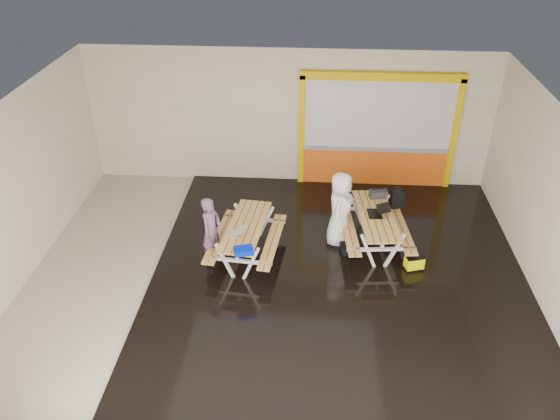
# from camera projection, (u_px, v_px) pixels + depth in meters

# --- Properties ---
(room) EXTENTS (10.02, 8.02, 3.52)m
(room) POSITION_uv_depth(u_px,v_px,m) (277.00, 201.00, 10.29)
(room) COLOR #B7AE9B
(room) RESTS_ON ground
(deck) EXTENTS (7.50, 7.98, 0.05)m
(deck) POSITION_uv_depth(u_px,v_px,m) (339.00, 277.00, 11.13)
(deck) COLOR black
(deck) RESTS_ON room
(kiosk) EXTENTS (3.88, 0.16, 3.00)m
(kiosk) POSITION_uv_depth(u_px,v_px,m) (377.00, 134.00, 13.66)
(kiosk) COLOR orange
(kiosk) RESTS_ON room
(picnic_table_left) EXTENTS (1.56, 2.14, 0.81)m
(picnic_table_left) POSITION_uv_depth(u_px,v_px,m) (246.00, 233.00, 11.41)
(picnic_table_left) COLOR tan
(picnic_table_left) RESTS_ON deck
(picnic_table_right) EXTENTS (1.59, 2.18, 0.82)m
(picnic_table_right) POSITION_uv_depth(u_px,v_px,m) (375.00, 222.00, 11.74)
(picnic_table_right) COLOR tan
(picnic_table_right) RESTS_ON deck
(person_left) EXTENTS (0.52, 0.63, 1.47)m
(person_left) POSITION_uv_depth(u_px,v_px,m) (211.00, 231.00, 11.09)
(person_left) COLOR #6A4B5F
(person_left) RESTS_ON deck
(person_right) EXTENTS (0.72, 0.93, 1.70)m
(person_right) POSITION_uv_depth(u_px,v_px,m) (340.00, 209.00, 11.74)
(person_right) COLOR white
(person_right) RESTS_ON deck
(laptop_left) EXTENTS (0.37, 0.34, 0.14)m
(laptop_left) POSITION_uv_depth(u_px,v_px,m) (238.00, 232.00, 11.02)
(laptop_left) COLOR silver
(laptop_left) RESTS_ON picnic_table_left
(laptop_right) EXTENTS (0.48, 0.43, 0.19)m
(laptop_right) POSITION_uv_depth(u_px,v_px,m) (378.00, 212.00, 11.62)
(laptop_right) COLOR black
(laptop_right) RESTS_ON picnic_table_right
(blue_pouch) EXTENTS (0.41, 0.34, 0.11)m
(blue_pouch) POSITION_uv_depth(u_px,v_px,m) (244.00, 251.00, 10.48)
(blue_pouch) COLOR #001AC1
(blue_pouch) RESTS_ON picnic_table_left
(toolbox) EXTENTS (0.41, 0.26, 0.22)m
(toolbox) POSITION_uv_depth(u_px,v_px,m) (378.00, 194.00, 12.21)
(toolbox) COLOR black
(toolbox) RESTS_ON picnic_table_right
(backpack) EXTENTS (0.33, 0.25, 0.50)m
(backpack) POSITION_uv_depth(u_px,v_px,m) (397.00, 198.00, 12.37)
(backpack) COLOR black
(backpack) RESTS_ON picnic_table_right
(dark_case) EXTENTS (0.49, 0.41, 0.16)m
(dark_case) POSITION_uv_depth(u_px,v_px,m) (351.00, 248.00, 11.80)
(dark_case) COLOR black
(dark_case) RESTS_ON deck
(fluke_bag) EXTENTS (0.43, 0.35, 0.33)m
(fluke_bag) POSITION_uv_depth(u_px,v_px,m) (414.00, 262.00, 11.23)
(fluke_bag) COLOR black
(fluke_bag) RESTS_ON deck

